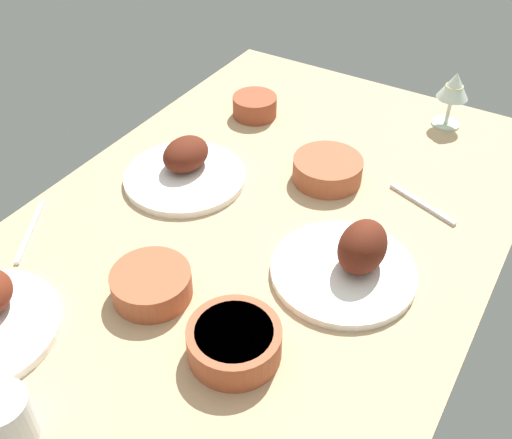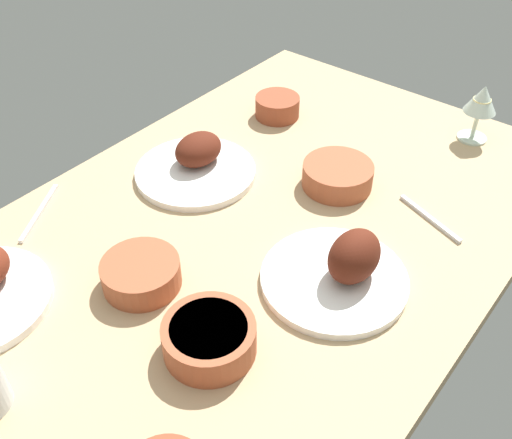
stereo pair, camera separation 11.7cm
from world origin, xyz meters
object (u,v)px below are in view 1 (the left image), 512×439
Objects in this scene: plate_near_viewer at (185,168)px; water_tumbler at (6,418)px; bowl_soup at (328,169)px; fork_loose at (422,204)px; bowl_onions at (255,105)px; plate_center_main at (352,261)px; bowl_cream at (234,341)px; wine_glass at (454,88)px; spoon_loose at (30,231)px; bowl_pasta at (151,283)px.

plate_near_viewer is 64.72cm from water_tumbler.
fork_loose is (-1.97, 21.11, -2.45)cm from bowl_soup.
bowl_onions is (-30.69, -0.84, 0.55)cm from plate_near_viewer.
fork_loose is at bearing 109.87° from plate_near_viewer.
bowl_cream is at bearing -17.74° from plate_center_main.
wine_glass is at bearing 116.03° from bowl_onions.
bowl_cream is at bearing 145.57° from water_tumbler.
bowl_onions is 0.67× the size of fork_loose.
bowl_soup reaches higher than fork_loose.
spoon_loose is at bearing -68.88° from plate_center_main.
plate_near_viewer is 49.29cm from bowl_cream.
bowl_pasta is (22.89, -27.60, -0.36)cm from plate_center_main.
plate_near_viewer is at bearing 39.75° from fork_loose.
plate_near_viewer is 44.33cm from plate_center_main.
bowl_pasta is 0.94× the size of bowl_cream.
water_tumbler is (114.51, -26.52, -5.90)cm from wine_glass.
bowl_soup is at bearing 171.82° from water_tumbler.
plate_center_main is 26.40cm from fork_loose.
bowl_onions is 0.73× the size of bowl_soup.
spoon_loose is (46.52, -42.20, -2.45)cm from bowl_soup.
wine_glass is 101.30cm from spoon_loose.
plate_center_main is 27.39cm from bowl_cream.
bowl_cream is (49.96, 8.11, 0.22)cm from bowl_soup.
bowl_soup is (-15.44, 27.06, 0.51)cm from plate_near_viewer.
plate_near_viewer is 1.59× the size of fork_loose.
wine_glass reaches higher than water_tumbler.
bowl_pasta is 48.07cm from bowl_soup.
plate_center_main reaches higher than bowl_onions.
bowl_soup is 50.61cm from bowl_cream.
plate_near_viewer is 1.91× the size of wine_glass.
plate_near_viewer reaches higher than spoon_loose.
bowl_soup is (-46.76, 11.14, 0.08)cm from bowl_pasta.
water_tumbler is (31.41, -0.09, 1.26)cm from bowl_pasta.
bowl_cream is at bearing 95.83° from fork_loose.
bowl_onions is 0.61× the size of spoon_loose.
water_tumbler is 0.48× the size of fork_loose.
plate_near_viewer is 1.77× the size of bowl_cream.
plate_center_main is 1.76× the size of bowl_cream.
bowl_pasta is 0.93× the size of bowl_soup.
plate_center_main reaches higher than spoon_loose.
plate_near_viewer is 30.71cm from bowl_onions.
plate_near_viewer is 3.32× the size of water_tumbler.
water_tumbler is at bearing -27.02° from plate_center_main.
bowl_onions is 0.80× the size of wine_glass.
plate_near_viewer is at bearing -165.84° from water_tumbler.
bowl_soup is 1.89× the size of water_tumbler.
bowl_onions is at bearing -131.41° from plate_center_main.
water_tumbler is at bearing -34.43° from bowl_cream.
plate_center_main is at bearing 48.59° from bowl_onions.
water_tumbler reaches higher than bowl_soup.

